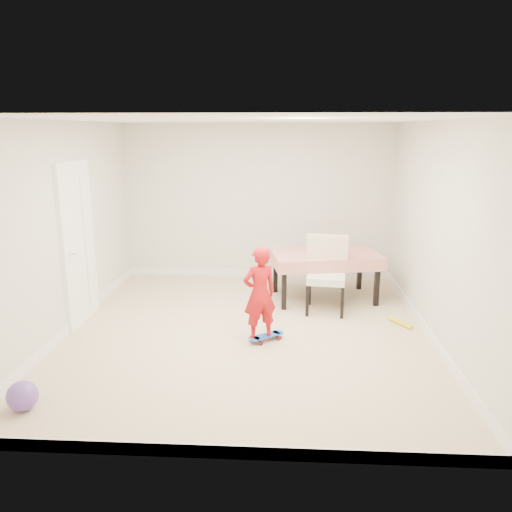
# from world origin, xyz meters

# --- Properties ---
(ground) EXTENTS (5.00, 5.00, 0.00)m
(ground) POSITION_xyz_m (0.00, 0.00, 0.00)
(ground) COLOR #C8B08B
(ground) RESTS_ON ground
(ceiling) EXTENTS (4.50, 5.00, 0.04)m
(ceiling) POSITION_xyz_m (0.00, 0.00, 2.58)
(ceiling) COLOR white
(ceiling) RESTS_ON wall_back
(wall_back) EXTENTS (4.50, 0.04, 2.60)m
(wall_back) POSITION_xyz_m (0.00, 2.48, 1.30)
(wall_back) COLOR beige
(wall_back) RESTS_ON ground
(wall_front) EXTENTS (4.50, 0.04, 2.60)m
(wall_front) POSITION_xyz_m (0.00, -2.48, 1.30)
(wall_front) COLOR beige
(wall_front) RESTS_ON ground
(wall_left) EXTENTS (0.04, 5.00, 2.60)m
(wall_left) POSITION_xyz_m (-2.23, 0.00, 1.30)
(wall_left) COLOR beige
(wall_left) RESTS_ON ground
(wall_right) EXTENTS (0.04, 5.00, 2.60)m
(wall_right) POSITION_xyz_m (2.23, 0.00, 1.30)
(wall_right) COLOR beige
(wall_right) RESTS_ON ground
(door) EXTENTS (0.11, 0.94, 2.11)m
(door) POSITION_xyz_m (-2.22, 0.30, 1.02)
(door) COLOR white
(door) RESTS_ON ground
(baseboard_back) EXTENTS (4.50, 0.02, 0.12)m
(baseboard_back) POSITION_xyz_m (0.00, 2.49, 0.06)
(baseboard_back) COLOR white
(baseboard_back) RESTS_ON ground
(baseboard_front) EXTENTS (4.50, 0.02, 0.12)m
(baseboard_front) POSITION_xyz_m (0.00, -2.49, 0.06)
(baseboard_front) COLOR white
(baseboard_front) RESTS_ON ground
(baseboard_left) EXTENTS (0.02, 5.00, 0.12)m
(baseboard_left) POSITION_xyz_m (-2.24, 0.00, 0.06)
(baseboard_left) COLOR white
(baseboard_left) RESTS_ON ground
(baseboard_right) EXTENTS (0.02, 5.00, 0.12)m
(baseboard_right) POSITION_xyz_m (2.24, 0.00, 0.06)
(baseboard_right) COLOR white
(baseboard_right) RESTS_ON ground
(dining_table) EXTENTS (1.69, 1.23, 0.72)m
(dining_table) POSITION_xyz_m (1.06, 1.37, 0.36)
(dining_table) COLOR red
(dining_table) RESTS_ON ground
(dining_chair) EXTENTS (0.65, 0.72, 1.06)m
(dining_chair) POSITION_xyz_m (1.04, 0.82, 0.53)
(dining_chair) COLOR beige
(dining_chair) RESTS_ON ground
(skateboard) EXTENTS (0.50, 0.44, 0.07)m
(skateboard) POSITION_xyz_m (0.25, -0.24, 0.04)
(skateboard) COLOR blue
(skateboard) RESTS_ON ground
(child) EXTENTS (0.49, 0.43, 1.14)m
(child) POSITION_xyz_m (0.17, -0.26, 0.57)
(child) COLOR red
(child) RESTS_ON ground
(balloon) EXTENTS (0.28, 0.28, 0.28)m
(balloon) POSITION_xyz_m (-1.91, -1.90, 0.14)
(balloon) COLOR #6C47AA
(balloon) RESTS_ON ground
(foam_toy) EXTENTS (0.27, 0.37, 0.06)m
(foam_toy) POSITION_xyz_m (1.99, 0.37, 0.03)
(foam_toy) COLOR yellow
(foam_toy) RESTS_ON ground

